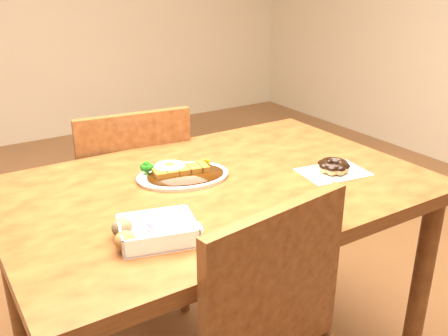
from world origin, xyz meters
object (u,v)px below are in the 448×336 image
table (217,214)px  chair_far (131,204)px  katsu_curry_plate (181,174)px  donut_box (155,231)px  pon_de_ring (334,167)px

table → chair_far: 0.57m
katsu_curry_plate → donut_box: 0.36m
donut_box → chair_far: bearing=73.1°
table → katsu_curry_plate: 0.16m
katsu_curry_plate → donut_box: size_ratio=1.49×
table → donut_box: size_ratio=5.90×
donut_box → table: bearing=34.9°
katsu_curry_plate → pon_de_ring: bearing=-27.3°
chair_far → pon_de_ring: 0.82m
table → donut_box: (-0.29, -0.20, 0.12)m
chair_far → pon_de_ring: chair_far is taller
katsu_curry_plate → pon_de_ring: katsu_curry_plate is taller
chair_far → donut_box: (-0.22, -0.74, 0.30)m
chair_far → katsu_curry_plate: (-0.01, -0.45, 0.29)m
chair_far → pon_de_ring: size_ratio=4.05×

